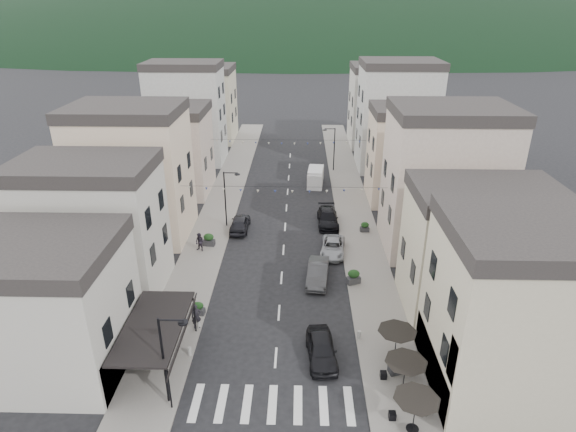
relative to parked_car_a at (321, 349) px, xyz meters
name	(u,v)px	position (x,y,z in m)	size (l,w,h in m)	color
ground	(270,432)	(-3.01, -6.00, -0.78)	(700.00, 700.00, 0.00)	black
sidewalk_left	(222,203)	(-10.51, 26.00, -0.72)	(4.00, 76.00, 0.12)	slate
sidewalk_right	(352,205)	(4.49, 26.00, -0.72)	(4.00, 76.00, 0.12)	slate
hill_backdrop	(299,37)	(-3.01, 294.00, -0.78)	(640.00, 360.00, 70.00)	black
boutique_building	(23,313)	(-18.51, -1.00, 3.22)	(12.00, 8.00, 8.00)	#B8B4A8
bistro_building	(525,317)	(11.49, -2.00, 4.22)	(10.00, 8.00, 10.00)	#C0B698
boutique_awning	(158,327)	(-10.25, -1.00, 2.34)	(3.77, 7.50, 3.28)	black
buildings_row_left	(169,139)	(-17.51, 31.75, 5.35)	(10.20, 54.16, 14.00)	#B8B4A8
buildings_row_right	(410,141)	(11.49, 30.59, 5.54)	(10.20, 54.16, 14.50)	#C0B698
cafe_terrace	(406,366)	(4.69, -3.20, 1.58)	(2.50, 8.10, 2.53)	black
streetlamp_left_near	(167,352)	(-8.83, -4.00, 2.92)	(1.70, 0.56, 6.00)	black
streetlamp_left_far	(228,193)	(-8.83, 20.00, 2.92)	(1.70, 0.56, 6.00)	black
streetlamp_right_far	(332,145)	(2.82, 38.00, 2.92)	(1.70, 0.56, 6.00)	black
bollards	(275,358)	(-3.01, -0.50, -0.36)	(11.66, 10.26, 0.60)	gray
bunting_near	(284,190)	(-3.01, 16.00, 4.88)	(19.00, 0.28, 0.62)	black
bunting_far	(288,143)	(-3.01, 32.00, 4.88)	(19.00, 0.28, 0.62)	black
parked_car_a	(321,349)	(0.00, 0.00, 0.00)	(1.83, 4.55, 1.55)	black
parked_car_b	(318,273)	(0.06, 9.64, 0.01)	(1.66, 4.75, 1.57)	#343436
parked_car_c	(333,247)	(1.59, 14.44, -0.13)	(2.13, 4.63, 1.29)	#989AA0
parked_car_d	(328,218)	(1.45, 20.75, -0.03)	(2.09, 5.13, 1.49)	black
parked_car_e	(240,223)	(-7.61, 19.17, -0.01)	(1.81, 4.50, 1.53)	black
delivery_van	(316,176)	(0.47, 32.63, 0.32)	(2.24, 4.81, 2.23)	silver
pedestrian_a	(196,316)	(-8.81, 2.92, 0.30)	(0.69, 0.46, 1.90)	black
pedestrian_b	(200,242)	(-10.78, 14.40, 0.25)	(0.88, 0.68, 1.81)	#231E28
planter_la	(198,308)	(-9.01, 4.54, -0.15)	(0.99, 0.62, 1.04)	#2F2F31
planter_lb	(209,240)	(-10.16, 15.53, -0.05)	(1.18, 0.75, 1.24)	#2A292C
planter_ra	(398,365)	(4.74, -1.29, -0.06)	(1.22, 0.88, 1.23)	#28282B
planter_rb	(354,277)	(2.99, 9.14, -0.05)	(1.27, 1.01, 1.25)	#323134
planter_rc	(365,227)	(5.10, 18.94, -0.16)	(0.93, 0.54, 1.02)	#2C2C2E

